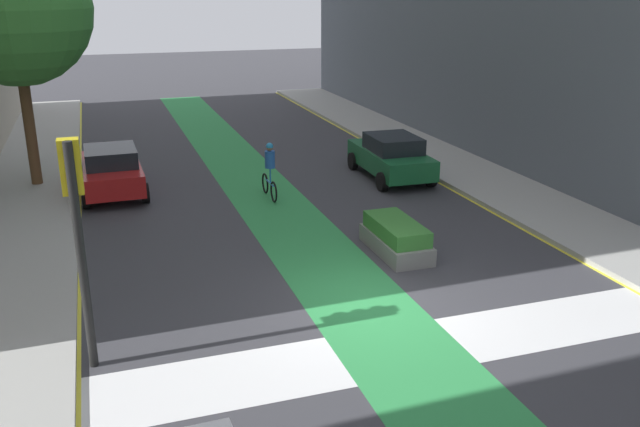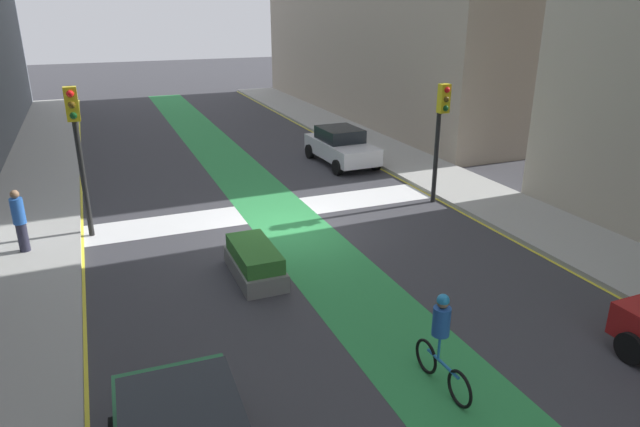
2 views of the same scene
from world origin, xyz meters
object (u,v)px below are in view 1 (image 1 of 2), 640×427
Objects in this scene: traffic_signal_near_left at (76,211)px; cyclist_in_lane at (270,169)px; car_red_left_far at (112,170)px; median_planter at (396,238)px; street_tree_near at (13,9)px; car_green_right_far at (391,156)px.

traffic_signal_near_left is 2.25× the size of cyclist_in_lane.
median_planter is at bearing -49.31° from car_red_left_far.
cyclist_in_lane is 0.23× the size of street_tree_near.
car_red_left_far reaches higher than median_planter.
traffic_signal_near_left is 1.72× the size of median_planter.
car_red_left_far is at bearing 172.74° from car_green_right_far.
cyclist_in_lane is 5.92m from median_planter.
traffic_signal_near_left reaches higher than car_red_left_far.
street_tree_near is at bearing 167.20° from car_green_right_far.
median_planter is (6.71, -7.80, -0.40)m from car_red_left_far.
car_green_right_far is 13.27m from street_tree_near.
cyclist_in_lane is at bearing -167.90° from car_green_right_far.
street_tree_near reaches higher than median_planter.
car_green_right_far reaches higher than median_planter.
cyclist_in_lane reaches higher than median_planter.
car_green_right_far is (10.32, 9.75, -2.12)m from traffic_signal_near_left.
street_tree_near is (-1.64, 12.47, 2.94)m from traffic_signal_near_left.
traffic_signal_near_left is at bearing -82.50° from street_tree_near.
cyclist_in_lane is at bearing -24.86° from car_red_left_far.
car_red_left_far is (0.80, 10.96, -2.12)m from traffic_signal_near_left.
car_red_left_far is at bearing -31.63° from street_tree_near.
cyclist_in_lane is (-4.72, -1.01, 0.17)m from car_green_right_far.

